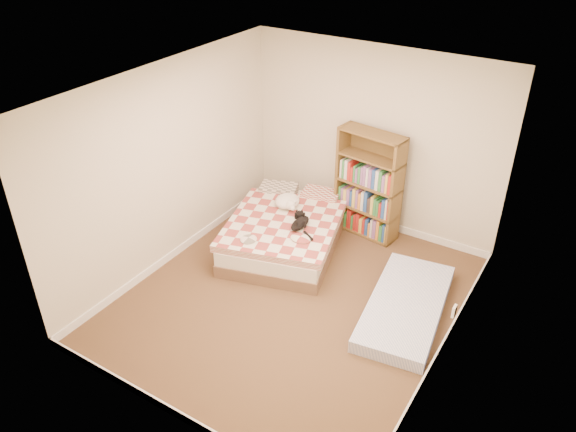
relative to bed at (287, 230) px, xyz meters
The scene contains 6 objects.
room 1.49m from the bed, 54.31° to the right, with size 3.51×4.01×2.51m.
bed is the anchor object (origin of this frame).
bookshelf 1.18m from the bed, 48.82° to the left, with size 0.93×0.42×1.48m.
floor_mattress 1.91m from the bed, 13.80° to the right, with size 0.77×1.72×0.15m, color #7688C6.
black_cat 0.42m from the bed, 23.16° to the right, with size 0.32×0.60×0.13m.
white_dog 0.38m from the bed, 120.41° to the left, with size 0.36×0.39×0.17m.
Camera 1 is at (2.64, -4.35, 4.19)m, focal length 35.00 mm.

